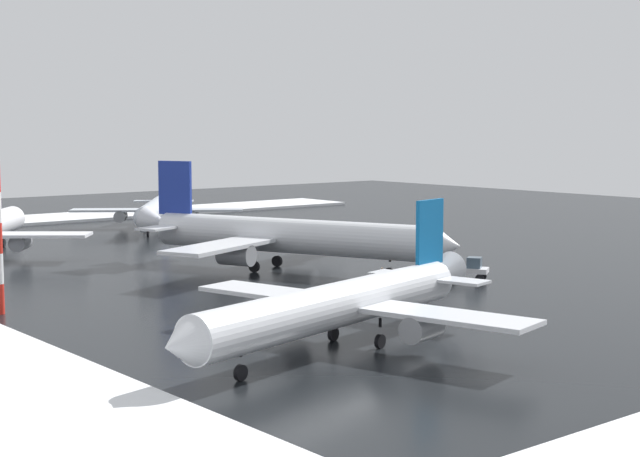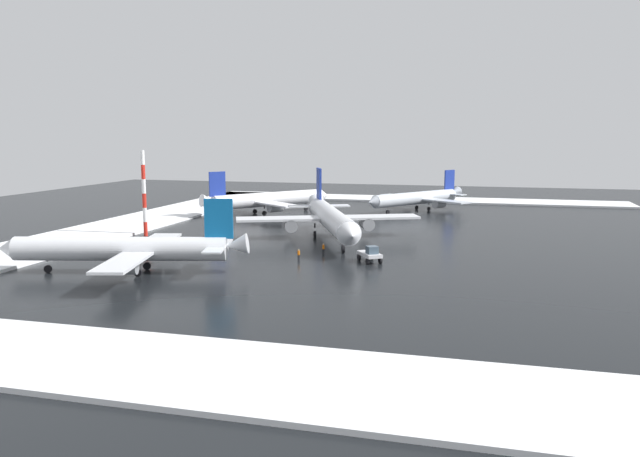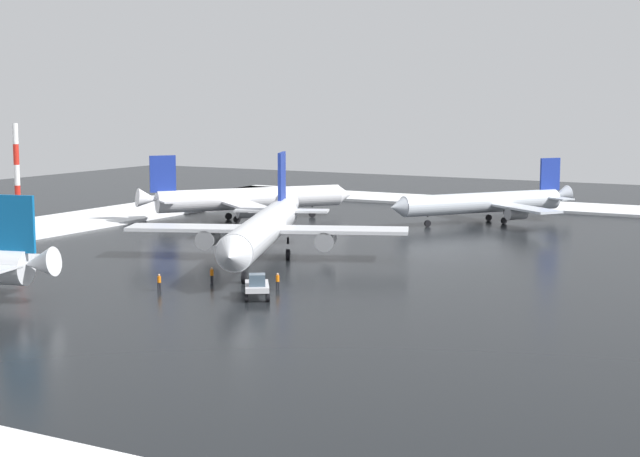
{
  "view_description": "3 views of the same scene",
  "coord_description": "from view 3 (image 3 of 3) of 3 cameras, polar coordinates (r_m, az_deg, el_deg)",
  "views": [
    {
      "loc": [
        89.12,
        -70.32,
        15.98
      ],
      "look_at": [
        1.73,
        1.07,
        4.01
      ],
      "focal_mm": 55.0,
      "sensor_mm": 36.0,
      "label": 1
    },
    {
      "loc": [
        109.15,
        19.85,
        18.32
      ],
      "look_at": [
        8.28,
        -6.72,
        2.58
      ],
      "focal_mm": 35.0,
      "sensor_mm": 36.0,
      "label": 2
    },
    {
      "loc": [
        97.87,
        52.86,
        18.75
      ],
      "look_at": [
        -0.11,
        -0.91,
        3.77
      ],
      "focal_mm": 55.0,
      "sensor_mm": 36.0,
      "label": 3
    }
  ],
  "objects": [
    {
      "name": "ground_crew_near_tug",
      "position": [
        96.78,
        -9.34,
        -3.06
      ],
      "size": [
        0.36,
        0.36,
        1.71
      ],
      "rotation": [
        0.0,
        0.0,
        0.96
      ],
      "color": "black",
      "rests_on": "ground_plane"
    },
    {
      "name": "ground_crew_beside_wing",
      "position": [
        99.86,
        -6.31,
        -2.67
      ],
      "size": [
        0.36,
        0.36,
        1.71
      ],
      "rotation": [
        0.0,
        0.0,
        6.14
      ],
      "color": "black",
      "rests_on": "ground_plane"
    },
    {
      "name": "airplane_far_rear",
      "position": [
        111.67,
        -3.29,
        -0.02
      ],
      "size": [
        37.89,
        32.11,
        11.81
      ],
      "rotation": [
        0.0,
        0.0,
        0.4
      ],
      "color": "silver",
      "rests_on": "ground_plane"
    },
    {
      "name": "pushback_tug",
      "position": [
        91.96,
        -3.69,
        -3.33
      ],
      "size": [
        5.05,
        4.37,
        2.5
      ],
      "rotation": [
        0.0,
        0.0,
        0.58
      ],
      "color": "silver",
      "rests_on": "ground_plane"
    },
    {
      "name": "snow_bank_far",
      "position": [
        143.18,
        -17.51,
        -0.15
      ],
      "size": [
        152.0,
        16.0,
        0.46
      ],
      "primitive_type": "cube",
      "color": "white",
      "rests_on": "ground_plane"
    },
    {
      "name": "ground_plane",
      "position": [
        112.8,
        0.38,
        -1.94
      ],
      "size": [
        240.0,
        240.0,
        0.0
      ],
      "primitive_type": "plane",
      "color": "black"
    },
    {
      "name": "airplane_parked_portside",
      "position": [
        150.18,
        -4.36,
        1.74
      ],
      "size": [
        28.83,
        26.07,
        10.28
      ],
      "rotation": [
        0.0,
        0.0,
        2.46
      ],
      "color": "white",
      "rests_on": "ground_plane"
    },
    {
      "name": "snow_bank_left",
      "position": [
        174.12,
        10.92,
        1.39
      ],
      "size": [
        14.0,
        116.0,
        0.46
      ],
      "primitive_type": "cube",
      "color": "white",
      "rests_on": "ground_plane"
    },
    {
      "name": "ground_crew_mid_apron",
      "position": [
        96.08,
        -2.48,
        -3.04
      ],
      "size": [
        0.36,
        0.36,
        1.71
      ],
      "rotation": [
        0.0,
        0.0,
        0.87
      ],
      "color": "black",
      "rests_on": "ground_plane"
    },
    {
      "name": "antenna_mast",
      "position": [
        128.95,
        -17.2,
        2.41
      ],
      "size": [
        0.7,
        0.7,
        15.56
      ],
      "color": "red",
      "rests_on": "ground_plane"
    },
    {
      "name": "airplane_distant_tail",
      "position": [
        148.95,
        9.64,
        1.51
      ],
      "size": [
        27.34,
        23.73,
        9.49
      ],
      "rotation": [
        0.0,
        0.0,
        5.65
      ],
      "color": "silver",
      "rests_on": "ground_plane"
    }
  ]
}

